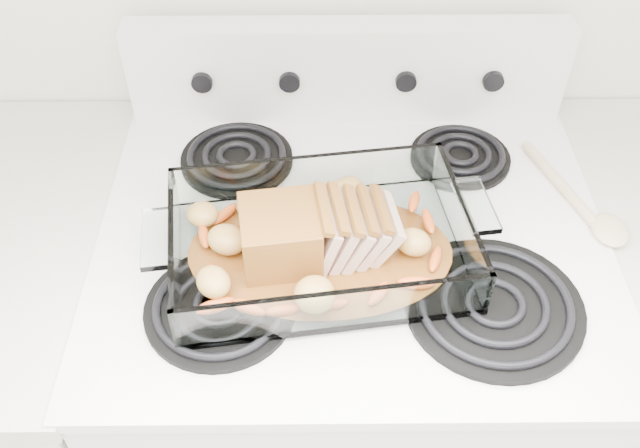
{
  "coord_description": "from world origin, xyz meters",
  "views": [
    {
      "loc": [
        -0.06,
        0.89,
        1.72
      ],
      "look_at": [
        -0.05,
        1.61,
        0.99
      ],
      "focal_mm": 40.0,
      "sensor_mm": 36.0,
      "label": 1
    }
  ],
  "objects_px": {
    "electric_range": "(345,384)",
    "baking_dish": "(320,247)",
    "pork_roast": "(305,233)",
    "counter_left": "(15,392)"
  },
  "relations": [
    {
      "from": "counter_left",
      "to": "baking_dish",
      "type": "relative_size",
      "value": 2.21
    },
    {
      "from": "baking_dish",
      "to": "pork_roast",
      "type": "distance_m",
      "value": 0.04
    },
    {
      "from": "electric_range",
      "to": "counter_left",
      "type": "xyz_separation_m",
      "value": [
        -0.67,
        -0.0,
        -0.02
      ]
    },
    {
      "from": "pork_roast",
      "to": "baking_dish",
      "type": "bearing_deg",
      "value": 3.58
    },
    {
      "from": "baking_dish",
      "to": "pork_roast",
      "type": "bearing_deg",
      "value": 172.18
    },
    {
      "from": "electric_range",
      "to": "counter_left",
      "type": "relative_size",
      "value": 1.2
    },
    {
      "from": "electric_range",
      "to": "baking_dish",
      "type": "height_order",
      "value": "electric_range"
    },
    {
      "from": "electric_range",
      "to": "baking_dish",
      "type": "relative_size",
      "value": 2.65
    },
    {
      "from": "pork_roast",
      "to": "electric_range",
      "type": "bearing_deg",
      "value": 47.78
    },
    {
      "from": "electric_range",
      "to": "pork_roast",
      "type": "xyz_separation_m",
      "value": [
        -0.07,
        -0.07,
        0.51
      ]
    }
  ]
}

